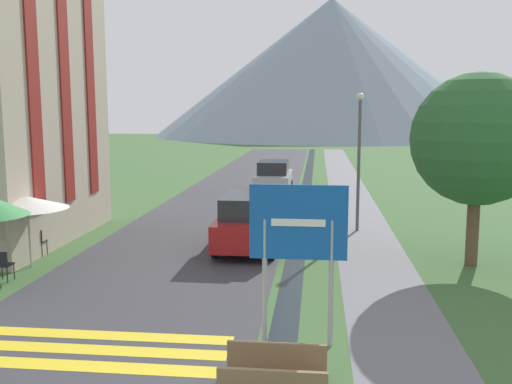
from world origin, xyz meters
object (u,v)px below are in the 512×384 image
(road_sign, at_px, (298,239))
(cafe_umbrella_middle_white, at_px, (28,203))
(cafe_chair_near_left, at_px, (2,263))
(parked_car_near, at_px, (248,221))
(tree_by_path, at_px, (478,140))
(cafe_chair_far_left, at_px, (38,240))
(streetlamp, at_px, (359,150))
(person_standing_terrace, at_px, (5,236))
(parked_car_far, at_px, (274,177))
(footbridge, at_px, (274,381))

(road_sign, relative_size, cafe_umbrella_middle_white, 1.37)
(cafe_chair_near_left, bearing_deg, road_sign, 2.63)
(parked_car_near, height_order, tree_by_path, tree_by_path)
(parked_car_near, distance_m, cafe_umbrella_middle_white, 6.81)
(tree_by_path, bearing_deg, road_sign, -127.78)
(road_sign, bearing_deg, cafe_chair_far_left, 144.49)
(streetlamp, bearing_deg, parked_car_near, -139.17)
(cafe_chair_far_left, distance_m, streetlamp, 11.66)
(road_sign, distance_m, cafe_chair_near_left, 8.75)
(cafe_chair_far_left, distance_m, person_standing_terrace, 1.81)
(parked_car_near, xyz_separation_m, cafe_chair_near_left, (-6.07, -4.41, -0.40))
(cafe_chair_far_left, xyz_separation_m, tree_by_path, (13.27, 0.37, 3.20))
(road_sign, xyz_separation_m, tree_by_path, (4.91, 6.34, 1.59))
(cafe_chair_near_left, distance_m, cafe_umbrella_middle_white, 2.03)
(streetlamp, relative_size, tree_by_path, 0.92)
(cafe_chair_near_left, xyz_separation_m, cafe_umbrella_middle_white, (0.01, 1.47, 1.40))
(road_sign, distance_m, cafe_umbrella_middle_white, 9.25)
(person_standing_terrace, bearing_deg, parked_car_far, 68.18)
(parked_car_far, relative_size, cafe_chair_near_left, 5.34)
(parked_car_near, bearing_deg, cafe_chair_far_left, -165.35)
(footbridge, distance_m, parked_car_far, 22.24)
(footbridge, relative_size, streetlamp, 0.33)
(parked_car_far, distance_m, tree_by_path, 15.71)
(footbridge, bearing_deg, road_sign, 81.76)
(parked_car_near, xyz_separation_m, person_standing_terrace, (-6.51, -3.42, 0.12))
(parked_car_near, height_order, streetlamp, streetlamp)
(road_sign, bearing_deg, parked_car_far, 95.75)
(cafe_chair_far_left, relative_size, tree_by_path, 0.15)
(cafe_chair_far_left, xyz_separation_m, cafe_chair_near_left, (0.40, -2.71, 0.00))
(cafe_umbrella_middle_white, xyz_separation_m, person_standing_terrace, (-0.45, -0.49, -0.87))
(streetlamp, distance_m, tree_by_path, 5.53)
(parked_car_far, relative_size, streetlamp, 0.87)
(footbridge, bearing_deg, person_standing_terrace, 142.40)
(road_sign, xyz_separation_m, cafe_chair_far_left, (-8.36, 5.96, -1.61))
(person_standing_terrace, bearing_deg, tree_by_path, 9.00)
(parked_car_far, xyz_separation_m, cafe_umbrella_middle_white, (-5.92, -15.43, 1.00))
(road_sign, relative_size, footbridge, 1.86)
(tree_by_path, bearing_deg, parked_car_near, 169.05)
(cafe_chair_far_left, distance_m, cafe_umbrella_middle_white, 1.91)
(parked_car_far, bearing_deg, footbridge, -85.52)
(footbridge, distance_m, parked_car_near, 9.83)
(streetlamp, bearing_deg, cafe_umbrella_middle_white, -147.80)
(road_sign, height_order, cafe_chair_far_left, road_sign)
(parked_car_far, relative_size, cafe_chair_far_left, 5.34)
(footbridge, distance_m, streetlamp, 13.42)
(parked_car_far, bearing_deg, road_sign, -84.25)
(footbridge, bearing_deg, tree_by_path, 58.07)
(cafe_chair_near_left, relative_size, streetlamp, 0.16)
(person_standing_terrace, distance_m, streetlamp, 12.44)
(parked_car_near, xyz_separation_m, tree_by_path, (6.81, -1.32, 2.80))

